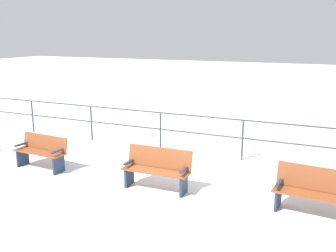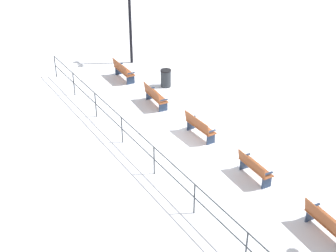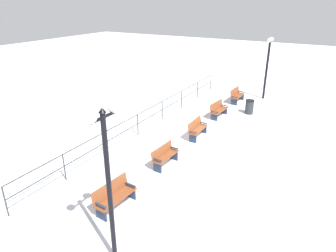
{
  "view_description": "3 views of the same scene",
  "coord_description": "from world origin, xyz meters",
  "px_view_note": "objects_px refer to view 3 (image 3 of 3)",
  "views": [
    {
      "loc": [
        7.3,
        3.58,
        3.43
      ],
      "look_at": [
        -0.89,
        -0.12,
        1.26
      ],
      "focal_mm": 41.17,
      "sensor_mm": 36.0,
      "label": 1
    },
    {
      "loc": [
        -9.6,
        -13.14,
        9.84
      ],
      "look_at": [
        -1.42,
        0.13,
        0.86
      ],
      "focal_mm": 50.11,
      "sensor_mm": 36.0,
      "label": 2
    },
    {
      "loc": [
        5.77,
        -13.25,
        6.66
      ],
      "look_at": [
        -1.0,
        -1.31,
        0.9
      ],
      "focal_mm": 32.61,
      "sensor_mm": 36.0,
      "label": 3
    }
  ],
  "objects_px": {
    "bench_third": "(197,128)",
    "bench_fifth": "(237,95)",
    "lamppost_middle": "(268,58)",
    "trash_bin": "(249,107)",
    "bench_second": "(165,156)",
    "bench_fourth": "(218,109)",
    "bench_nearest": "(114,196)",
    "lamppost_near": "(106,156)"
  },
  "relations": [
    {
      "from": "bench_nearest",
      "to": "lamppost_near",
      "type": "xyz_separation_m",
      "value": [
        1.43,
        -1.78,
        2.74
      ]
    },
    {
      "from": "lamppost_near",
      "to": "trash_bin",
      "type": "height_order",
      "value": "lamppost_near"
    },
    {
      "from": "bench_fifth",
      "to": "lamppost_middle",
      "type": "distance_m",
      "value": 3.31
    },
    {
      "from": "bench_third",
      "to": "lamppost_middle",
      "type": "height_order",
      "value": "lamppost_middle"
    },
    {
      "from": "bench_fifth",
      "to": "trash_bin",
      "type": "bearing_deg",
      "value": -50.63
    },
    {
      "from": "bench_fifth",
      "to": "lamppost_near",
      "type": "xyz_separation_m",
      "value": [
        1.42,
        -15.08,
        2.72
      ]
    },
    {
      "from": "bench_third",
      "to": "lamppost_near",
      "type": "xyz_separation_m",
      "value": [
        1.39,
        -8.42,
        2.71
      ]
    },
    {
      "from": "bench_nearest",
      "to": "bench_third",
      "type": "bearing_deg",
      "value": 94.79
    },
    {
      "from": "lamppost_middle",
      "to": "trash_bin",
      "type": "xyz_separation_m",
      "value": [
        -0.01,
        -3.62,
        -2.45
      ]
    },
    {
      "from": "lamppost_middle",
      "to": "bench_third",
      "type": "bearing_deg",
      "value": -99.33
    },
    {
      "from": "lamppost_middle",
      "to": "trash_bin",
      "type": "height_order",
      "value": "lamppost_middle"
    },
    {
      "from": "lamppost_middle",
      "to": "bench_fifth",
      "type": "bearing_deg",
      "value": -128.7
    },
    {
      "from": "bench_fourth",
      "to": "lamppost_near",
      "type": "relative_size",
      "value": 0.36
    },
    {
      "from": "bench_second",
      "to": "bench_fifth",
      "type": "height_order",
      "value": "bench_fifth"
    },
    {
      "from": "bench_fifth",
      "to": "lamppost_middle",
      "type": "relative_size",
      "value": 0.37
    },
    {
      "from": "trash_bin",
      "to": "bench_third",
      "type": "bearing_deg",
      "value": -105.9
    },
    {
      "from": "bench_third",
      "to": "trash_bin",
      "type": "xyz_separation_m",
      "value": [
        1.37,
        4.82,
        -0.05
      ]
    },
    {
      "from": "bench_nearest",
      "to": "bench_fifth",
      "type": "bearing_deg",
      "value": 95.14
    },
    {
      "from": "bench_nearest",
      "to": "bench_fourth",
      "type": "bearing_deg",
      "value": 95.57
    },
    {
      "from": "bench_third",
      "to": "trash_bin",
      "type": "height_order",
      "value": "bench_third"
    },
    {
      "from": "bench_fifth",
      "to": "lamppost_near",
      "type": "distance_m",
      "value": 15.39
    },
    {
      "from": "bench_third",
      "to": "lamppost_middle",
      "type": "xyz_separation_m",
      "value": [
        1.39,
        8.43,
        2.4
      ]
    },
    {
      "from": "bench_fifth",
      "to": "bench_fourth",
      "type": "bearing_deg",
      "value": -89.42
    },
    {
      "from": "bench_second",
      "to": "trash_bin",
      "type": "xyz_separation_m",
      "value": [
        1.36,
        8.13,
        -0.03
      ]
    },
    {
      "from": "bench_nearest",
      "to": "bench_third",
      "type": "xyz_separation_m",
      "value": [
        0.04,
        6.64,
        0.02
      ]
    },
    {
      "from": "lamppost_middle",
      "to": "trash_bin",
      "type": "bearing_deg",
      "value": -90.22
    },
    {
      "from": "bench_second",
      "to": "bench_fourth",
      "type": "bearing_deg",
      "value": 94.8
    },
    {
      "from": "bench_fifth",
      "to": "bench_nearest",
      "type": "bearing_deg",
      "value": -88.13
    },
    {
      "from": "bench_third",
      "to": "bench_fifth",
      "type": "xyz_separation_m",
      "value": [
        -0.04,
        6.65,
        -0.0
      ]
    },
    {
      "from": "bench_fifth",
      "to": "lamppost_middle",
      "type": "height_order",
      "value": "lamppost_middle"
    },
    {
      "from": "bench_nearest",
      "to": "lamppost_middle",
      "type": "xyz_separation_m",
      "value": [
        1.43,
        15.07,
        2.42
      ]
    },
    {
      "from": "trash_bin",
      "to": "bench_fourth",
      "type": "bearing_deg",
      "value": -135.1
    },
    {
      "from": "bench_third",
      "to": "bench_fourth",
      "type": "bearing_deg",
      "value": 90.88
    },
    {
      "from": "bench_nearest",
      "to": "trash_bin",
      "type": "distance_m",
      "value": 11.54
    },
    {
      "from": "bench_third",
      "to": "bench_fifth",
      "type": "distance_m",
      "value": 6.65
    },
    {
      "from": "bench_fourth",
      "to": "bench_fifth",
      "type": "distance_m",
      "value": 3.32
    },
    {
      "from": "bench_second",
      "to": "lamppost_middle",
      "type": "bearing_deg",
      "value": 87.06
    },
    {
      "from": "bench_fourth",
      "to": "lamppost_near",
      "type": "bearing_deg",
      "value": -77.82
    },
    {
      "from": "bench_third",
      "to": "lamppost_middle",
      "type": "distance_m",
      "value": 8.88
    },
    {
      "from": "bench_second",
      "to": "lamppost_middle",
      "type": "xyz_separation_m",
      "value": [
        1.38,
        11.75,
        2.42
      ]
    },
    {
      "from": "trash_bin",
      "to": "bench_second",
      "type": "bearing_deg",
      "value": -99.52
    },
    {
      "from": "bench_nearest",
      "to": "trash_bin",
      "type": "xyz_separation_m",
      "value": [
        1.42,
        11.46,
        -0.03
      ]
    }
  ]
}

